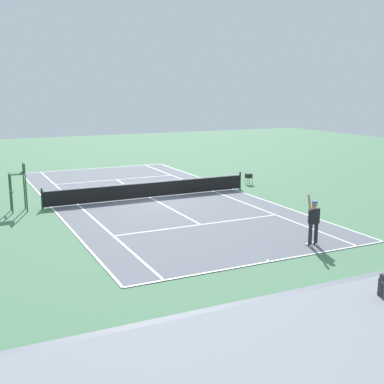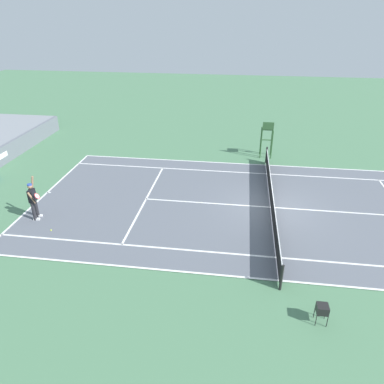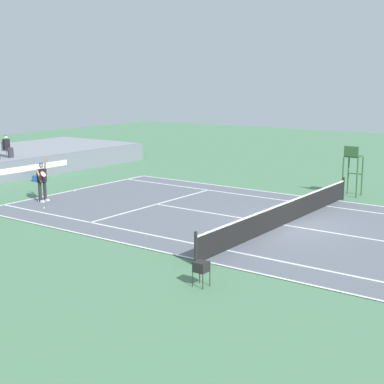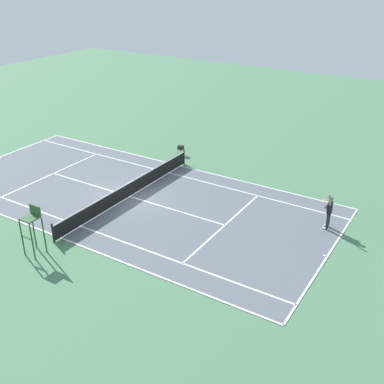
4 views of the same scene
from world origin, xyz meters
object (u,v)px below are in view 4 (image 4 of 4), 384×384
ball_hopper (181,147)px  umpire_chair (32,225)px  tennis_ball (311,215)px  tennis_player (329,211)px

ball_hopper → umpire_chair: bearing=4.6°
umpire_chair → ball_hopper: (-14.30, -1.14, -0.98)m
tennis_ball → umpire_chair: 14.51m
umpire_chair → ball_hopper: bearing=-175.4°
ball_hopper → tennis_player: bearing=68.9°
tennis_player → umpire_chair: umpire_chair is taller
tennis_player → umpire_chair: 14.65m
tennis_ball → umpire_chair: size_ratio=0.03×
tennis_player → tennis_ball: (-0.92, -1.17, -0.96)m
tennis_ball → ball_hopper: (-3.78, -11.02, 0.54)m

